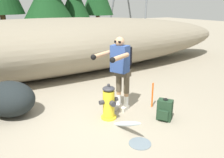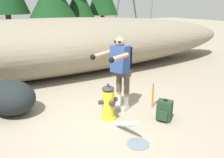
% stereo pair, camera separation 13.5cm
% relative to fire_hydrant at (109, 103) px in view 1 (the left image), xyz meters
% --- Properties ---
extents(ground_plane, '(56.00, 56.00, 0.04)m').
position_rel_fire_hydrant_xyz_m(ground_plane, '(-0.21, -0.07, -0.37)').
color(ground_plane, gray).
extents(dirt_embankment, '(15.80, 3.20, 1.89)m').
position_rel_fire_hydrant_xyz_m(dirt_embankment, '(-0.21, 3.80, 0.59)').
color(dirt_embankment, gray).
rests_on(dirt_embankment, ground_plane).
extents(fire_hydrant, '(0.43, 0.38, 0.77)m').
position_rel_fire_hydrant_xyz_m(fire_hydrant, '(0.00, 0.00, 0.00)').
color(fire_hydrant, yellow).
rests_on(fire_hydrant, ground_plane).
extents(hydrant_water_jet, '(0.39, 1.16, 0.55)m').
position_rel_fire_hydrant_xyz_m(hydrant_water_jet, '(-0.00, -0.71, -0.21)').
color(hydrant_water_jet, silver).
rests_on(hydrant_water_jet, ground_plane).
extents(utility_worker, '(1.04, 0.79, 1.68)m').
position_rel_fire_hydrant_xyz_m(utility_worker, '(0.41, 0.21, 0.71)').
color(utility_worker, beige).
rests_on(utility_worker, ground_plane).
extents(spare_backpack, '(0.36, 0.36, 0.47)m').
position_rel_fire_hydrant_xyz_m(spare_backpack, '(0.98, -0.64, -0.14)').
color(spare_backpack, '#1E3823').
rests_on(spare_backpack, ground_plane).
extents(boulder_mid, '(1.41, 1.48, 0.75)m').
position_rel_fire_hydrant_xyz_m(boulder_mid, '(-1.76, 1.23, 0.02)').
color(boulder_mid, black).
rests_on(boulder_mid, ground_plane).
extents(survey_stake, '(0.04, 0.04, 0.60)m').
position_rel_fire_hydrant_xyz_m(survey_stake, '(1.15, -0.02, -0.05)').
color(survey_stake, '#E55914').
rests_on(survey_stake, ground_plane).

